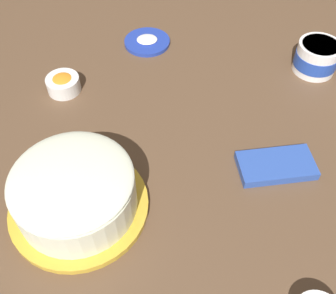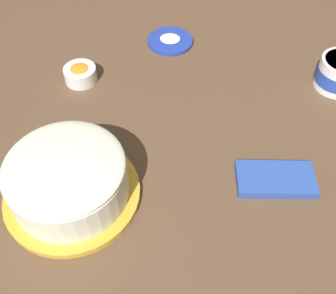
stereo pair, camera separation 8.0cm
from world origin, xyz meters
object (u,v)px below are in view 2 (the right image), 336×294
(frosted_cake, at_px, (68,180))
(candy_box_lower, at_px, (275,179))
(sprinkle_bowl_orange, at_px, (80,73))
(frosting_tub_lid, at_px, (170,41))

(frosted_cake, bearing_deg, candy_box_lower, -169.05)
(frosted_cake, bearing_deg, sprinkle_bowl_orange, -78.54)
(frosted_cake, distance_m, sprinkle_bowl_orange, 0.34)
(frosted_cake, height_order, frosting_tub_lid, frosted_cake)
(frosted_cake, relative_size, candy_box_lower, 1.70)
(frosted_cake, relative_size, sprinkle_bowl_orange, 3.29)
(frosting_tub_lid, height_order, candy_box_lower, candy_box_lower)
(frosting_tub_lid, bearing_deg, candy_box_lower, 120.33)
(sprinkle_bowl_orange, relative_size, candy_box_lower, 0.52)
(sprinkle_bowl_orange, distance_m, candy_box_lower, 0.53)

